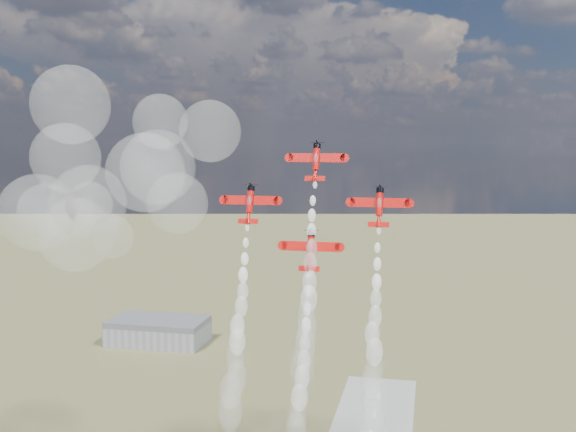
% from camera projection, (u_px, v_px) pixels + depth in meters
% --- Properties ---
extents(hangar, '(50.00, 28.00, 13.00)m').
position_uv_depth(hangar, '(158.00, 331.00, 355.93)').
color(hangar, gray).
rests_on(hangar, ground).
extents(plane_lead, '(13.32, 5.82, 9.17)m').
position_uv_depth(plane_lead, '(316.00, 161.00, 158.12)').
color(plane_lead, red).
rests_on(plane_lead, ground).
extents(plane_left, '(13.32, 5.82, 9.17)m').
position_uv_depth(plane_left, '(250.00, 204.00, 158.88)').
color(plane_left, red).
rests_on(plane_left, ground).
extents(plane_right, '(13.32, 5.82, 9.17)m').
position_uv_depth(plane_right, '(379.00, 206.00, 152.54)').
color(plane_right, red).
rests_on(plane_right, ground).
extents(plane_slot, '(13.32, 5.82, 9.17)m').
position_uv_depth(plane_slot, '(310.00, 250.00, 153.30)').
color(plane_slot, red).
rests_on(plane_slot, ground).
extents(smoke_trail_lead, '(5.38, 17.31, 42.41)m').
position_uv_depth(smoke_trail_lead, '(306.00, 325.00, 149.32)').
color(smoke_trail_lead, white).
rests_on(smoke_trail_lead, plane_lead).
extents(smoke_trail_left, '(5.46, 17.59, 41.95)m').
position_uv_depth(smoke_trail_left, '(234.00, 369.00, 150.13)').
color(smoke_trail_left, white).
rests_on(smoke_trail_left, plane_left).
extents(smoke_trail_right, '(5.47, 16.57, 41.76)m').
position_uv_depth(smoke_trail_right, '(373.00, 378.00, 144.11)').
color(smoke_trail_right, white).
rests_on(smoke_trail_right, plane_right).
extents(smoke_trail_slot, '(5.57, 16.72, 42.36)m').
position_uv_depth(smoke_trail_slot, '(299.00, 426.00, 144.66)').
color(smoke_trail_slot, white).
rests_on(smoke_trail_slot, plane_slot).
extents(drifted_smoke_cloud, '(67.70, 42.85, 54.48)m').
position_uv_depth(drifted_smoke_cloud, '(105.00, 178.00, 181.70)').
color(drifted_smoke_cloud, white).
rests_on(drifted_smoke_cloud, ground).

